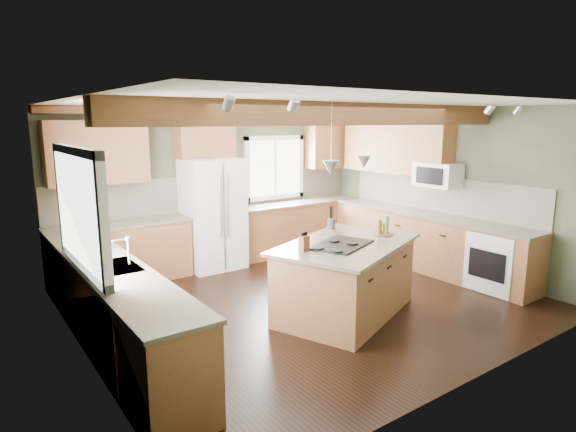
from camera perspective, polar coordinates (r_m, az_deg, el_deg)
floor at (r=6.60m, az=2.22°, el=-10.04°), size 5.60×5.60×0.00m
ceiling at (r=6.16m, az=2.40°, el=13.13°), size 5.60×5.60×0.00m
wall_back at (r=8.34m, az=-8.31°, el=3.56°), size 5.60×0.00×5.60m
wall_left at (r=5.07m, az=-23.55°, el=-2.18°), size 0.00×5.00×5.00m
wall_right at (r=8.25m, az=17.86°, el=3.06°), size 0.00×5.00×5.00m
ceiling_beam at (r=5.69m, az=6.24°, el=11.92°), size 5.55×0.26×0.26m
soffit_trim at (r=8.18m, az=-8.23°, el=12.13°), size 5.55×0.20×0.10m
backsplash_back at (r=8.34m, az=-8.25°, el=2.94°), size 5.58×0.03×0.58m
backsplash_right at (r=8.28m, az=17.49°, el=2.48°), size 0.03×3.70×0.58m
base_cab_back_left at (r=7.59m, az=-19.17°, el=-4.35°), size 2.02×0.60×0.88m
counter_back_left at (r=7.48m, az=-19.40°, el=-0.95°), size 2.06×0.64×0.04m
base_cab_back_right at (r=9.02m, az=1.16°, el=-1.30°), size 2.62×0.60×0.88m
counter_back_right at (r=8.93m, az=1.17°, el=1.59°), size 2.66×0.64×0.04m
base_cab_left at (r=5.43m, az=-19.81°, el=-10.55°), size 0.60×3.70×0.88m
counter_left at (r=5.28m, az=-20.14°, el=-5.90°), size 0.64×3.74×0.04m
base_cab_right at (r=8.21m, az=15.97°, el=-3.00°), size 0.60×3.70×0.88m
counter_right at (r=8.11m, az=16.14°, el=0.16°), size 0.64×3.74×0.04m
upper_cab_back_left at (r=7.41m, az=-21.69°, el=7.00°), size 1.40×0.35×0.90m
upper_cab_over_fridge at (r=7.98m, az=-9.84°, el=9.30°), size 0.96×0.35×0.70m
upper_cab_right at (r=8.63m, az=12.59°, el=8.00°), size 0.35×2.20×0.90m
upper_cab_back_corner at (r=9.42m, az=4.73°, el=8.48°), size 0.90×0.35×0.90m
window_left at (r=5.08m, az=-23.67°, el=0.70°), size 0.04×1.60×1.05m
window_back at (r=8.88m, az=-1.67°, el=5.76°), size 1.10×0.04×1.00m
sink at (r=5.28m, az=-20.14°, el=-5.85°), size 0.50×0.65×0.03m
faucet at (r=5.29m, az=-18.37°, el=-4.08°), size 0.02×0.02×0.28m
dishwasher at (r=4.30m, az=-14.66°, el=-16.31°), size 0.60×0.60×0.84m
oven at (r=7.50m, az=23.71°, el=-4.94°), size 0.60×0.72×0.84m
microwave at (r=8.02m, az=17.31°, el=4.67°), size 0.40×0.70×0.38m
pendant_left at (r=5.40m, az=5.09°, el=5.72°), size 0.18×0.18×0.16m
pendant_right at (r=6.22m, az=8.98°, el=6.34°), size 0.18×0.18×0.16m
refrigerator at (r=7.94m, az=-8.89°, el=0.23°), size 0.90×0.74×1.80m
island at (r=6.11m, az=6.84°, el=-7.53°), size 2.10×1.71×0.88m
island_top at (r=5.97m, az=6.94°, el=-3.34°), size 2.26×1.86×0.04m
cooktop at (r=5.83m, az=6.31°, el=-3.38°), size 0.93×0.78×0.02m
knife_block at (r=5.54m, az=1.92°, el=-3.26°), size 0.12×0.10×0.18m
utensil_crock at (r=6.69m, az=5.17°, el=-0.92°), size 0.15×0.15×0.15m
bottle_tray at (r=6.43m, az=11.26°, el=-1.15°), size 0.32×0.32×0.24m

